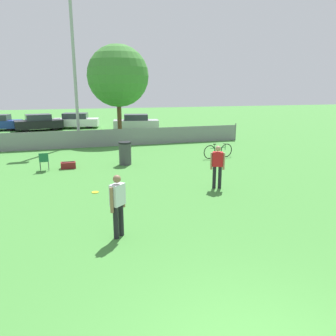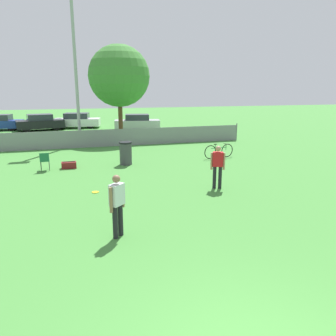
# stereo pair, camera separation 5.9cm
# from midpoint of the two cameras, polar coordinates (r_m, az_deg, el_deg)

# --- Properties ---
(fence_backline) EXTENTS (18.80, 0.07, 1.21)m
(fence_backline) POSITION_cam_midpoint_polar(r_m,az_deg,el_deg) (21.39, -11.13, 5.13)
(fence_backline) COLOR gray
(fence_backline) RESTS_ON ground_plane
(light_pole) EXTENTS (0.90, 0.36, 9.61)m
(light_pole) POSITION_cam_midpoint_polar(r_m,az_deg,el_deg) (22.70, -16.18, 18.09)
(light_pole) COLOR #9E9EA3
(light_pole) RESTS_ON ground_plane
(tree_near_pole) EXTENTS (4.37, 4.37, 6.70)m
(tree_near_pole) POSITION_cam_midpoint_polar(r_m,az_deg,el_deg) (24.52, -8.77, 15.54)
(tree_near_pole) COLOR brown
(tree_near_pole) RESTS_ON ground_plane
(player_thrower_red) EXTENTS (0.49, 0.35, 1.61)m
(player_thrower_red) POSITION_cam_midpoint_polar(r_m,az_deg,el_deg) (12.18, 8.48, 0.63)
(player_thrower_red) COLOR black
(player_thrower_red) RESTS_ON ground_plane
(player_receiver_white) EXTENTS (0.42, 0.41, 1.61)m
(player_receiver_white) POSITION_cam_midpoint_polar(r_m,az_deg,el_deg) (8.18, -8.95, -5.91)
(player_receiver_white) COLOR black
(player_receiver_white) RESTS_ON ground_plane
(frisbee_disc) EXTENTS (0.25, 0.25, 0.03)m
(frisbee_disc) POSITION_cam_midpoint_polar(r_m,az_deg,el_deg) (12.08, -12.71, -4.13)
(frisbee_disc) COLOR yellow
(frisbee_disc) RESTS_ON ground_plane
(folding_chair_sideline) EXTENTS (0.42, 0.42, 0.83)m
(folding_chair_sideline) POSITION_cam_midpoint_polar(r_m,az_deg,el_deg) (15.79, -20.90, 1.30)
(folding_chair_sideline) COLOR #333338
(folding_chair_sideline) RESTS_ON ground_plane
(bicycle_sideline) EXTENTS (1.81, 0.48, 0.79)m
(bicycle_sideline) POSITION_cam_midpoint_polar(r_m,az_deg,el_deg) (17.75, 8.63, 2.95)
(bicycle_sideline) COLOR black
(bicycle_sideline) RESTS_ON ground_plane
(trash_bin) EXTENTS (0.62, 0.62, 1.12)m
(trash_bin) POSITION_cam_midpoint_polar(r_m,az_deg,el_deg) (16.13, -7.59, 2.58)
(trash_bin) COLOR #3F3F44
(trash_bin) RESTS_ON ground_plane
(gear_bag_sideline) EXTENTS (0.67, 0.37, 0.32)m
(gear_bag_sideline) POSITION_cam_midpoint_polar(r_m,az_deg,el_deg) (15.98, -17.07, 0.47)
(gear_bag_sideline) COLOR maroon
(gear_bag_sideline) RESTS_ON ground_plane
(parked_car_dark) EXTENTS (4.25, 2.54, 1.42)m
(parked_car_dark) POSITION_cam_midpoint_polar(r_m,az_deg,el_deg) (31.51, -21.65, 7.37)
(parked_car_dark) COLOR black
(parked_car_dark) RESTS_ON ground_plane
(parked_car_white) EXTENTS (4.48, 2.56, 1.39)m
(parked_car_white) POSITION_cam_midpoint_polar(r_m,az_deg,el_deg) (32.46, -15.84, 7.94)
(parked_car_white) COLOR black
(parked_car_white) RESTS_ON ground_plane
(parked_car_silver) EXTENTS (4.26, 2.41, 1.37)m
(parked_car_silver) POSITION_cam_midpoint_polar(r_m,az_deg,el_deg) (30.07, -5.64, 7.93)
(parked_car_silver) COLOR black
(parked_car_silver) RESTS_ON ground_plane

